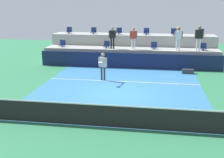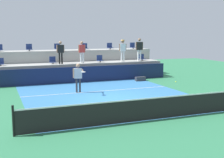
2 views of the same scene
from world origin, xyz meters
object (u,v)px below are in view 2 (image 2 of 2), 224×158
(stadium_chair_lower_far_left, at_px, (0,63))
(spectator_with_hat, at_px, (123,48))
(stadium_chair_upper_mid_left, at_px, (57,47))
(tennis_player, at_px, (78,75))
(stadium_chair_upper_left, at_px, (29,48))
(spectator_in_white, at_px, (139,47))
(stadium_chair_upper_mid_right, at_px, (85,47))
(stadium_chair_upper_right, at_px, (110,47))
(spectator_in_grey, at_px, (61,50))
(equipment_bag, at_px, (140,79))
(spectator_leaning_on_rail, at_px, (82,50))
(tennis_ball, at_px, (176,82))
(stadium_chair_lower_far_right, at_px, (142,58))
(stadium_chair_upper_far_right, at_px, (133,46))
(stadium_chair_lower_right, at_px, (100,59))
(stadium_chair_lower_left, at_px, (53,61))

(stadium_chair_lower_far_left, distance_m, spectator_with_hat, 8.81)
(stadium_chair_upper_mid_left, height_order, tennis_player, stadium_chair_upper_mid_left)
(stadium_chair_upper_mid_left, bearing_deg, stadium_chair_upper_left, 180.00)
(tennis_player, height_order, spectator_in_white, spectator_in_white)
(stadium_chair_upper_mid_left, bearing_deg, stadium_chair_upper_mid_right, 0.00)
(stadium_chair_upper_mid_right, distance_m, stadium_chair_upper_right, 2.14)
(spectator_in_grey, height_order, spectator_in_white, spectator_in_white)
(stadium_chair_upper_left, bearing_deg, spectator_in_grey, -48.97)
(spectator_in_grey, bearing_deg, spectator_with_hat, -0.00)
(spectator_with_hat, xyz_separation_m, equipment_bag, (0.61, -1.84, -2.13))
(stadium_chair_lower_far_left, distance_m, spectator_leaning_on_rail, 5.61)
(tennis_player, relative_size, tennis_ball, 24.77)
(stadium_chair_upper_mid_right, height_order, stadium_chair_upper_right, same)
(stadium_chair_lower_far_left, bearing_deg, stadium_chair_upper_mid_left, 23.17)
(stadium_chair_upper_mid_left, bearing_deg, tennis_player, -91.02)
(stadium_chair_lower_far_right, height_order, stadium_chair_upper_mid_left, stadium_chair_upper_mid_left)
(stadium_chair_upper_mid_left, relative_size, stadium_chair_upper_far_right, 1.00)
(spectator_with_hat, bearing_deg, stadium_chair_upper_right, 95.53)
(spectator_in_grey, xyz_separation_m, equipment_bag, (5.38, -1.84, -2.06))
(stadium_chair_lower_far_right, height_order, stadium_chair_upper_far_right, stadium_chair_upper_far_right)
(spectator_in_grey, bearing_deg, stadium_chair_upper_far_right, 18.20)
(tennis_player, bearing_deg, equipment_bag, 25.50)
(stadium_chair_lower_far_right, xyz_separation_m, spectator_in_grey, (-6.60, -0.38, 0.75))
(stadium_chair_lower_right, relative_size, tennis_player, 0.31)
(stadium_chair_upper_far_right, xyz_separation_m, equipment_bag, (-1.27, -4.02, -2.16))
(spectator_in_white, xyz_separation_m, equipment_bag, (-0.80, -1.84, -2.18))
(stadium_chair_lower_left, height_order, stadium_chair_upper_far_right, stadium_chair_upper_far_right)
(spectator_with_hat, distance_m, tennis_ball, 8.13)
(stadium_chair_upper_right, bearing_deg, stadium_chair_lower_left, -160.41)
(stadium_chair_upper_far_right, relative_size, spectator_in_white, 0.29)
(stadium_chair_lower_left, distance_m, stadium_chair_upper_far_right, 7.42)
(stadium_chair_lower_far_right, distance_m, spectator_in_white, 1.04)
(stadium_chair_lower_far_left, distance_m, spectator_in_white, 10.22)
(stadium_chair_upper_mid_left, bearing_deg, stadium_chair_upper_right, 0.00)
(stadium_chair_upper_mid_right, height_order, spectator_with_hat, spectator_with_hat)
(spectator_leaning_on_rail, height_order, equipment_bag, spectator_leaning_on_rail)
(stadium_chair_lower_left, distance_m, stadium_chair_upper_left, 2.43)
(spectator_with_hat, relative_size, spectator_in_white, 0.95)
(stadium_chair_lower_far_left, bearing_deg, equipment_bag, -13.33)
(tennis_ball, bearing_deg, stadium_chair_upper_right, 88.50)
(stadium_chair_lower_right, xyz_separation_m, stadium_chair_upper_left, (-4.96, 1.80, 0.85))
(spectator_in_grey, xyz_separation_m, tennis_ball, (4.29, -8.01, -1.27))
(stadium_chair_lower_far_right, height_order, spectator_with_hat, spectator_with_hat)
(stadium_chair_upper_left, relative_size, spectator_with_hat, 0.31)
(spectator_leaning_on_rail, relative_size, spectator_in_white, 0.90)
(stadium_chair_upper_left, relative_size, stadium_chair_upper_right, 1.00)
(stadium_chair_lower_left, height_order, tennis_ball, stadium_chair_lower_left)
(spectator_in_grey, bearing_deg, stadium_chair_upper_mid_right, 42.15)
(stadium_chair_upper_right, relative_size, spectator_in_white, 0.29)
(stadium_chair_upper_far_right, bearing_deg, spectator_with_hat, -130.66)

